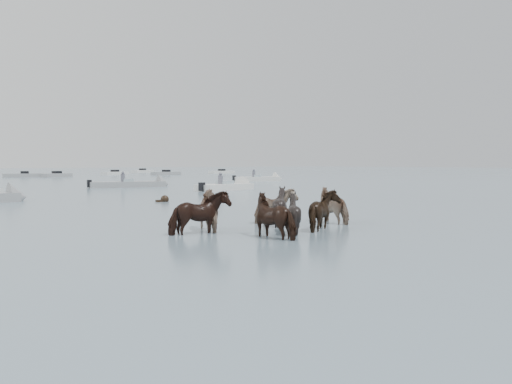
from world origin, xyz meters
TOP-DOWN VIEW (x-y plane):
  - ground at (0.00, 0.00)m, footprint 400.00×400.00m
  - pony_herd at (-0.14, 1.27)m, footprint 7.09×4.30m
  - swimming_pony at (3.30, 14.09)m, footprint 0.72×0.44m
  - motorboat_c at (10.47, 30.97)m, footprint 6.79×3.14m
  - motorboat_d at (13.63, 22.07)m, footprint 5.66×2.81m
  - motorboat_e at (28.40, 36.07)m, footprint 5.76×3.54m

SIDE VIEW (x-z plane):
  - ground at x=0.00m, z-range 0.00..0.00m
  - swimming_pony at x=3.30m, z-range -0.12..0.32m
  - motorboat_c at x=10.47m, z-range -0.74..1.18m
  - motorboat_e at x=28.40m, z-range -0.73..1.19m
  - motorboat_d at x=13.63m, z-range -0.73..1.19m
  - pony_herd at x=-0.14m, z-range -0.27..1.24m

